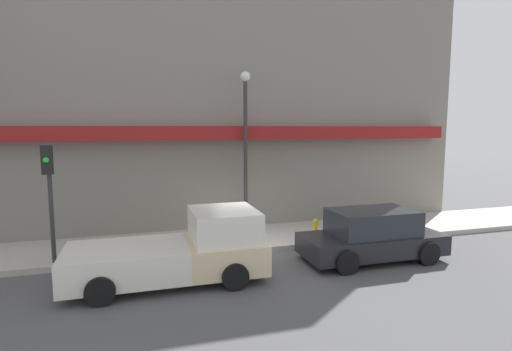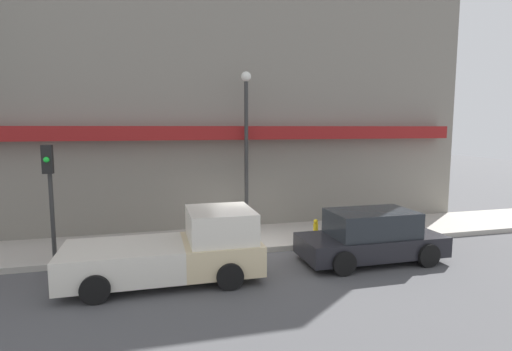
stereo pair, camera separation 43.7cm
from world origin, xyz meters
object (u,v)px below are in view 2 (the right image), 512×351
fire_hydrant (316,228)px  traffic_light (49,182)px  parked_car (371,237)px  pickup_truck (177,250)px  street_lamp (246,134)px

fire_hydrant → traffic_light: bearing=-177.3°
parked_car → traffic_light: (-9.15, 1.82, 1.76)m
parked_car → fire_hydrant: 2.38m
traffic_light → parked_car: bearing=-11.3°
parked_car → fire_hydrant: (-0.84, 2.22, -0.24)m
parked_car → fire_hydrant: parked_car is taller
pickup_truck → parked_car: bearing=-1.8°
fire_hydrant → pickup_truck: bearing=-155.7°
street_lamp → pickup_truck: bearing=-126.9°
fire_hydrant → traffic_light: traffic_light is taller
street_lamp → traffic_light: street_lamp is taller
fire_hydrant → street_lamp: bearing=146.0°
pickup_truck → parked_car: (5.74, -0.00, -0.05)m
fire_hydrant → traffic_light: (-8.30, -0.39, 2.00)m
traffic_light → street_lamp: bearing=16.7°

